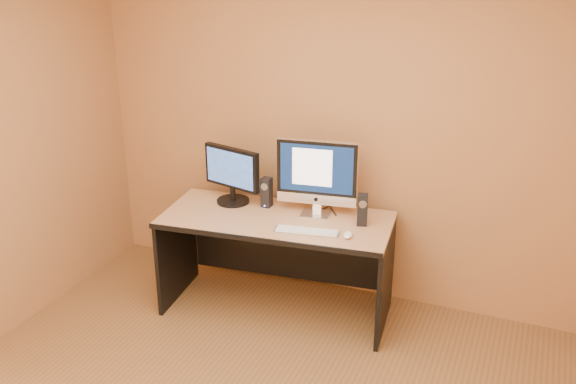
% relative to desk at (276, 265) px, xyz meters
% --- Properties ---
extents(walls, '(4.00, 4.00, 2.60)m').
position_rel_desk_xyz_m(walls, '(0.37, -1.49, 0.93)').
color(walls, olive).
rests_on(walls, ground).
extents(desk, '(1.68, 0.87, 0.75)m').
position_rel_desk_xyz_m(desk, '(0.00, 0.00, 0.00)').
color(desk, tan).
rests_on(desk, ground).
extents(imac, '(0.60, 0.29, 0.55)m').
position_rel_desk_xyz_m(imac, '(0.24, 0.16, 0.65)').
color(imac, silver).
rests_on(imac, desk).
extents(second_monitor, '(0.53, 0.35, 0.42)m').
position_rel_desk_xyz_m(second_monitor, '(-0.41, 0.14, 0.58)').
color(second_monitor, black).
rests_on(second_monitor, desk).
extents(speaker_left, '(0.07, 0.07, 0.22)m').
position_rel_desk_xyz_m(speaker_left, '(-0.14, 0.16, 0.48)').
color(speaker_left, black).
rests_on(speaker_left, desk).
extents(speaker_right, '(0.09, 0.09, 0.22)m').
position_rel_desk_xyz_m(speaker_right, '(0.59, 0.12, 0.48)').
color(speaker_right, black).
rests_on(speaker_right, desk).
extents(keyboard, '(0.45, 0.19, 0.02)m').
position_rel_desk_xyz_m(keyboard, '(0.29, -0.15, 0.38)').
color(keyboard, silver).
rests_on(keyboard, desk).
extents(mouse, '(0.07, 0.11, 0.04)m').
position_rel_desk_xyz_m(mouse, '(0.56, -0.11, 0.39)').
color(mouse, white).
rests_on(mouse, desk).
extents(cable_a, '(0.13, 0.19, 0.01)m').
position_rel_desk_xyz_m(cable_a, '(0.32, 0.28, 0.38)').
color(cable_a, black).
rests_on(cable_a, desk).
extents(cable_b, '(0.05, 0.18, 0.01)m').
position_rel_desk_xyz_m(cable_b, '(0.27, 0.29, 0.38)').
color(cable_b, black).
rests_on(cable_b, desk).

